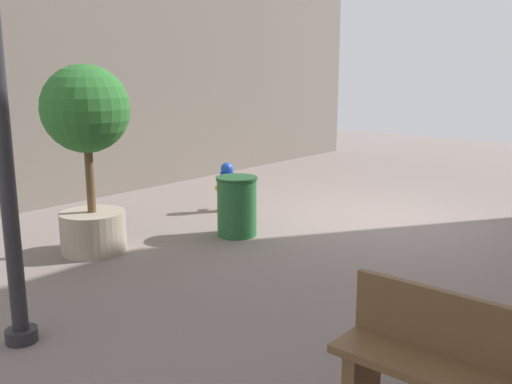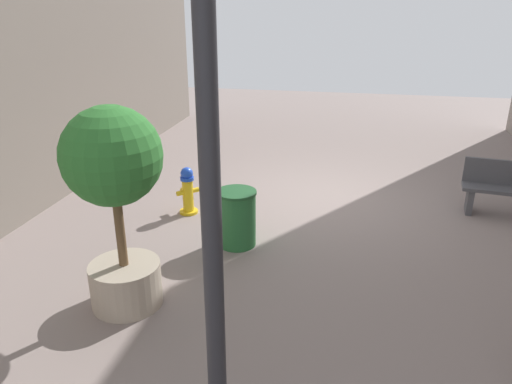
# 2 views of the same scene
# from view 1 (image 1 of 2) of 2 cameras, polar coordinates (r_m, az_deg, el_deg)

# --- Properties ---
(ground_plane) EXTENTS (23.40, 23.40, 0.00)m
(ground_plane) POSITION_cam_1_polar(r_m,az_deg,el_deg) (9.46, 12.42, -2.61)
(ground_plane) COLOR gray
(fire_hydrant) EXTENTS (0.37, 0.37, 0.84)m
(fire_hydrant) POSITION_cam_1_polar(r_m,az_deg,el_deg) (9.66, -2.94, 0.53)
(fire_hydrant) COLOR gold
(fire_hydrant) RESTS_ON ground_plane
(bench_far) EXTENTS (1.58, 0.45, 0.95)m
(bench_far) POSITION_cam_1_polar(r_m,az_deg,el_deg) (4.02, 19.44, -16.54)
(bench_far) COLOR brown
(bench_far) RESTS_ON ground_plane
(planter_tree) EXTENTS (1.13, 1.13, 2.46)m
(planter_tree) POSITION_cam_1_polar(r_m,az_deg,el_deg) (7.57, -16.72, 5.39)
(planter_tree) COLOR tan
(planter_tree) RESTS_ON ground_plane
(trash_bin) EXTENTS (0.60, 0.60, 0.87)m
(trash_bin) POSITION_cam_1_polar(r_m,az_deg,el_deg) (8.21, -1.95, -1.44)
(trash_bin) COLOR #266633
(trash_bin) RESTS_ON ground_plane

